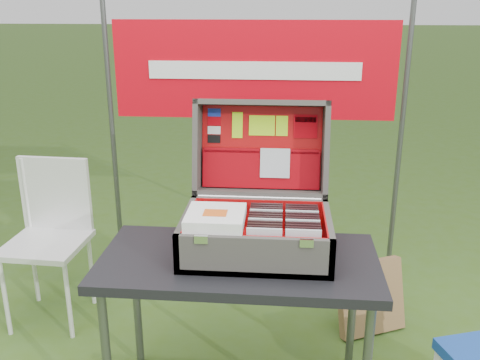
# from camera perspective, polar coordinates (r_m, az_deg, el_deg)

# --- Properties ---
(table) EXTENTS (1.12, 0.57, 0.70)m
(table) POSITION_cam_1_polar(r_m,az_deg,el_deg) (2.34, -0.13, -15.95)
(table) COLOR black
(table) RESTS_ON ground
(table_top) EXTENTS (1.12, 0.57, 0.04)m
(table_top) POSITION_cam_1_polar(r_m,az_deg,el_deg) (2.17, -0.14, -8.77)
(table_top) COLOR black
(table_top) RESTS_ON ground
(table_leg_bl) EXTENTS (0.04, 0.04, 0.66)m
(table_leg_bl) POSITION_cam_1_polar(r_m,az_deg,el_deg) (2.61, -10.94, -12.81)
(table_leg_bl) COLOR #59595B
(table_leg_bl) RESTS_ON ground
(table_leg_br) EXTENTS (0.04, 0.04, 0.66)m
(table_leg_br) POSITION_cam_1_polar(r_m,az_deg,el_deg) (2.54, 11.87, -13.74)
(table_leg_br) COLOR #59595B
(table_leg_br) RESTS_ON ground
(suitcase) EXTENTS (0.60, 0.59, 0.56)m
(suitcase) POSITION_cam_1_polar(r_m,az_deg,el_deg) (2.15, 1.90, -0.32)
(suitcase) COLOR #46433E
(suitcase) RESTS_ON table
(suitcase_base_bottom) EXTENTS (0.60, 0.43, 0.02)m
(suitcase_base_bottom) POSITION_cam_1_polar(r_m,az_deg,el_deg) (2.20, 1.74, -7.47)
(suitcase_base_bottom) COLOR #46433E
(suitcase_base_bottom) RESTS_ON table_top
(suitcase_base_wall_front) EXTENTS (0.60, 0.02, 0.16)m
(suitcase_base_wall_front) POSITION_cam_1_polar(r_m,az_deg,el_deg) (1.99, 1.45, -8.24)
(suitcase_base_wall_front) COLOR #46433E
(suitcase_base_wall_front) RESTS_ON table_top
(suitcase_base_wall_back) EXTENTS (0.60, 0.02, 0.16)m
(suitcase_base_wall_back) POSITION_cam_1_polar(r_m,az_deg,el_deg) (2.35, 2.02, -3.83)
(suitcase_base_wall_back) COLOR #46433E
(suitcase_base_wall_back) RESTS_ON table_top
(suitcase_base_wall_left) EXTENTS (0.02, 0.43, 0.16)m
(suitcase_base_wall_left) POSITION_cam_1_polar(r_m,az_deg,el_deg) (2.20, -5.74, -5.57)
(suitcase_base_wall_left) COLOR #46433E
(suitcase_base_wall_left) RESTS_ON table_top
(suitcase_base_wall_right) EXTENTS (0.02, 0.43, 0.16)m
(suitcase_base_wall_right) POSITION_cam_1_polar(r_m,az_deg,el_deg) (2.17, 9.36, -6.03)
(suitcase_base_wall_right) COLOR #46433E
(suitcase_base_wall_right) RESTS_ON table_top
(suitcase_liner_floor) EXTENTS (0.55, 0.38, 0.01)m
(suitcase_liner_floor) POSITION_cam_1_polar(r_m,az_deg,el_deg) (2.19, 1.75, -7.12)
(suitcase_liner_floor) COLOR red
(suitcase_liner_floor) RESTS_ON suitcase_base_bottom
(suitcase_latch_left) EXTENTS (0.05, 0.01, 0.03)m
(suitcase_latch_left) POSITION_cam_1_polar(r_m,az_deg,el_deg) (1.96, -4.18, -6.34)
(suitcase_latch_left) COLOR silver
(suitcase_latch_left) RESTS_ON suitcase_base_wall_front
(suitcase_latch_right) EXTENTS (0.05, 0.01, 0.03)m
(suitcase_latch_right) POSITION_cam_1_polar(r_m,az_deg,el_deg) (1.94, 7.12, -6.71)
(suitcase_latch_right) COLOR silver
(suitcase_latch_right) RESTS_ON suitcase_base_wall_front
(suitcase_hinge) EXTENTS (0.54, 0.02, 0.02)m
(suitcase_hinge) POSITION_cam_1_polar(r_m,az_deg,el_deg) (2.33, 2.06, -1.91)
(suitcase_hinge) COLOR silver
(suitcase_hinge) RESTS_ON suitcase_base_wall_back
(suitcase_lid_back) EXTENTS (0.60, 0.11, 0.42)m
(suitcase_lid_back) POSITION_cam_1_polar(r_m,az_deg,el_deg) (2.46, 2.32, 3.52)
(suitcase_lid_back) COLOR #46433E
(suitcase_lid_back) RESTS_ON suitcase_base_wall_back
(suitcase_lid_rim_far) EXTENTS (0.60, 0.16, 0.06)m
(suitcase_lid_rim_far) POSITION_cam_1_polar(r_m,az_deg,el_deg) (2.39, 2.36, 8.25)
(suitcase_lid_rim_far) COLOR #46433E
(suitcase_lid_rim_far) RESTS_ON suitcase_lid_back
(suitcase_lid_rim_near) EXTENTS (0.60, 0.16, 0.06)m
(suitcase_lid_rim_near) POSITION_cam_1_polar(r_m,az_deg,el_deg) (2.41, 2.15, -1.35)
(suitcase_lid_rim_near) COLOR #46433E
(suitcase_lid_rim_near) RESTS_ON suitcase_lid_back
(suitcase_lid_rim_left) EXTENTS (0.02, 0.24, 0.45)m
(suitcase_lid_rim_left) POSITION_cam_1_polar(r_m,az_deg,el_deg) (2.42, -4.54, 3.56)
(suitcase_lid_rim_left) COLOR #46433E
(suitcase_lid_rim_left) RESTS_ON suitcase_lid_back
(suitcase_lid_rim_right) EXTENTS (0.02, 0.24, 0.45)m
(suitcase_lid_rim_right) POSITION_cam_1_polar(r_m,az_deg,el_deg) (2.39, 9.12, 3.24)
(suitcase_lid_rim_right) COLOR #46433E
(suitcase_lid_rim_right) RESTS_ON suitcase_lid_back
(suitcase_lid_liner) EXTENTS (0.54, 0.08, 0.37)m
(suitcase_lid_liner) POSITION_cam_1_polar(r_m,az_deg,el_deg) (2.44, 2.31, 3.50)
(suitcase_lid_liner) COLOR red
(suitcase_lid_liner) RESTS_ON suitcase_lid_back
(suitcase_liner_wall_front) EXTENTS (0.55, 0.01, 0.14)m
(suitcase_liner_wall_front) POSITION_cam_1_polar(r_m,az_deg,el_deg) (1.99, 1.47, -7.75)
(suitcase_liner_wall_front) COLOR red
(suitcase_liner_wall_front) RESTS_ON suitcase_base_bottom
(suitcase_liner_wall_back) EXTENTS (0.55, 0.01, 0.14)m
(suitcase_liner_wall_back) POSITION_cam_1_polar(r_m,az_deg,el_deg) (2.33, 2.01, -3.70)
(suitcase_liner_wall_back) COLOR red
(suitcase_liner_wall_back) RESTS_ON suitcase_base_bottom
(suitcase_liner_wall_left) EXTENTS (0.01, 0.38, 0.14)m
(suitcase_liner_wall_left) POSITION_cam_1_polar(r_m,az_deg,el_deg) (2.19, -5.37, -5.30)
(suitcase_liner_wall_left) COLOR red
(suitcase_liner_wall_left) RESTS_ON suitcase_base_bottom
(suitcase_liner_wall_right) EXTENTS (0.01, 0.38, 0.14)m
(suitcase_liner_wall_right) POSITION_cam_1_polar(r_m,az_deg,el_deg) (2.17, 8.98, -5.74)
(suitcase_liner_wall_right) COLOR red
(suitcase_liner_wall_right) RESTS_ON suitcase_base_bottom
(suitcase_lid_pocket) EXTENTS (0.53, 0.07, 0.17)m
(suitcase_lid_pocket) POSITION_cam_1_polar(r_m,az_deg,el_deg) (2.43, 2.24, 1.14)
(suitcase_lid_pocket) COLOR #95030B
(suitcase_lid_pocket) RESTS_ON suitcase_lid_liner
(suitcase_pocket_edge) EXTENTS (0.52, 0.02, 0.02)m
(suitcase_pocket_edge) POSITION_cam_1_polar(r_m,az_deg,el_deg) (2.42, 2.28, 3.13)
(suitcase_pocket_edge) COLOR #95030B
(suitcase_pocket_edge) RESTS_ON suitcase_lid_pocket
(suitcase_pocket_cd) EXTENTS (0.13, 0.04, 0.13)m
(suitcase_pocket_cd) POSITION_cam_1_polar(r_m,az_deg,el_deg) (2.41, 3.75, 1.81)
(suitcase_pocket_cd) COLOR silver
(suitcase_pocket_cd) RESTS_ON suitcase_lid_pocket
(lid_sticker_cc_a) EXTENTS (0.06, 0.01, 0.04)m
(lid_sticker_cc_a) POSITION_cam_1_polar(r_m,az_deg,el_deg) (2.45, -2.76, 7.20)
(lid_sticker_cc_a) COLOR #1933B2
(lid_sticker_cc_a) RESTS_ON suitcase_lid_liner
(lid_sticker_cc_b) EXTENTS (0.06, 0.01, 0.04)m
(lid_sticker_cc_b) POSITION_cam_1_polar(r_m,az_deg,el_deg) (2.45, -2.77, 6.27)
(lid_sticker_cc_b) COLOR #BC000B
(lid_sticker_cc_b) RESTS_ON suitcase_lid_liner
(lid_sticker_cc_c) EXTENTS (0.06, 0.01, 0.04)m
(lid_sticker_cc_c) POSITION_cam_1_polar(r_m,az_deg,el_deg) (2.45, -2.78, 5.33)
(lid_sticker_cc_c) COLOR white
(lid_sticker_cc_c) RESTS_ON suitcase_lid_liner
(lid_sticker_cc_d) EXTENTS (0.06, 0.01, 0.04)m
(lid_sticker_cc_d) POSITION_cam_1_polar(r_m,az_deg,el_deg) (2.45, -2.79, 4.40)
(lid_sticker_cc_d) COLOR black
(lid_sticker_cc_d) RESTS_ON suitcase_lid_liner
(lid_card_neon_tall) EXTENTS (0.05, 0.03, 0.12)m
(lid_card_neon_tall) POSITION_cam_1_polar(r_m,az_deg,el_deg) (2.44, -0.28, 5.88)
(lid_card_neon_tall) COLOR #B5F816
(lid_card_neon_tall) RESTS_ON suitcase_lid_liner
(lid_card_neon_main) EXTENTS (0.12, 0.02, 0.09)m
(lid_card_neon_main) POSITION_cam_1_polar(r_m,az_deg,el_deg) (2.43, 2.35, 5.82)
(lid_card_neon_main) COLOR #B5F816
(lid_card_neon_main) RESTS_ON suitcase_lid_liner
(lid_card_neon_small) EXTENTS (0.05, 0.02, 0.09)m
(lid_card_neon_small) POSITION_cam_1_polar(r_m,az_deg,el_deg) (2.43, 4.49, 5.77)
(lid_card_neon_small) COLOR #B5F816
(lid_card_neon_small) RESTS_ON suitcase_lid_liner
(lid_sticker_band) EXTENTS (0.11, 0.02, 0.10)m
(lid_sticker_band) POSITION_cam_1_polar(r_m,az_deg,el_deg) (2.43, 7.01, 5.70)
(lid_sticker_band) COLOR #BC000B
(lid_sticker_band) RESTS_ON suitcase_lid_liner
(lid_sticker_band_bar) EXTENTS (0.10, 0.01, 0.02)m
(lid_sticker_band_bar) POSITION_cam_1_polar(r_m,az_deg,el_deg) (2.43, 7.03, 6.41)
(lid_sticker_band_bar) COLOR black
(lid_sticker_band_bar) RESTS_ON suitcase_lid_liner
(cd_left_0) EXTENTS (0.13, 0.01, 0.15)m
(cd_left_0) POSITION_cam_1_polar(r_m,az_deg,el_deg) (2.01, 2.58, -7.16)
(cd_left_0) COLOR silver
(cd_left_0) RESTS_ON suitcase_liner_floor
(cd_left_1) EXTENTS (0.13, 0.01, 0.15)m
(cd_left_1) POSITION_cam_1_polar(r_m,az_deg,el_deg) (2.03, 2.61, -6.87)
(cd_left_1) COLOR black
(cd_left_1) RESTS_ON suitcase_liner_floor
(cd_left_2) EXTENTS (0.13, 0.01, 0.15)m
(cd_left_2) POSITION_cam_1_polar(r_m,az_deg,el_deg) (2.05, 2.64, -6.59)
(cd_left_2) COLOR black
(cd_left_2) RESTS_ON suitcase_liner_floor
(cd_left_3) EXTENTS (0.13, 0.01, 0.15)m
(cd_left_3) POSITION_cam_1_polar(r_m,az_deg,el_deg) (2.07, 2.66, -6.32)
(cd_left_3) COLOR black
(cd_left_3) RESTS_ON suitcase_liner_floor
(cd_left_4) EXTENTS (0.13, 0.01, 0.15)m
(cd_left_4) POSITION_cam_1_polar(r_m,az_deg,el_deg) (2.09, 2.69, -6.05)
(cd_left_4) COLOR silver
(cd_left_4) RESTS_ON suitcase_liner_floor
(cd_left_5) EXTENTS (0.13, 0.01, 0.15)m
(cd_left_5) POSITION_cam_1_polar(r_m,az_deg,el_deg) (2.11, 2.71, -5.79)
(cd_left_5) COLOR black
(cd_left_5) RESTS_ON suitcase_liner_floor
(cd_left_6) EXTENTS (0.13, 0.01, 0.15)m
(cd_left_6) POSITION_cam_1_polar(r_m,az_deg,el_deg) (2.13, 2.74, -5.53)
(cd_left_6) COLOR black
(cd_left_6) RESTS_ON suitcase_liner_floor
(cd_left_7) EXTENTS (0.13, 0.01, 0.15)m
(cd_left_7) POSITION_cam_1_polar(r_m,az_deg,el_deg) (2.15, 2.76, -5.27)
(cd_left_7) COLOR black
(cd_left_7) RESTS_ON suitcase_liner_floor
(cd_left_8) EXTENTS (0.13, 0.01, 0.15)m
(cd_left_8) POSITION_cam_1_polar(r_m,az_deg,el_deg) (2.18, 2.78, -5.03)
(cd_left_8) COLOR silver
(cd_left_8) RESTS_ON suitcase_liner_floor
(cd_left_9) EXTENTS (0.13, 0.01, 0.15)m
(cd_left_9) POSITION_cam_1_polar(r_m,az_deg,el_deg) (2.20, 2.80, -4.78)
(cd_left_9) COLOR black
(cd_left_9) RESTS_ON suitcase_liner_floor
(cd_left_10) EXTENTS (0.13, 0.01, 0.15)m
(cd_left_10) POSITION_cam_1_polar(r_m,az_deg,el_deg) (2.22, 2.83, -4.54)
(cd_left_10) COLOR black
(cd_left_10) RESTS_ON suitcase_liner_floor
(cd_left_11) EXTENTS (0.13, 0.01, 0.15)m
(cd_left_11) POSITION_cam_1_polar(r_m,az_deg,el_deg) (2.24, 2.85, -4.31)
(cd_left_11) COLOR black
(cd_left_11) RESTS_ON suitcase_liner_floor
(cd_right_0) EXTENTS (0.13, 0.01, 0.15)m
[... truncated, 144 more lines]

